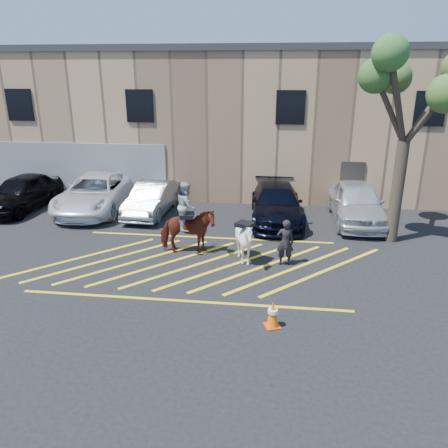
# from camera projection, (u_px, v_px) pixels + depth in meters

# --- Properties ---
(ground) EXTENTS (90.00, 90.00, 0.00)m
(ground) POSITION_uv_depth(u_px,v_px,m) (200.00, 261.00, 14.97)
(ground) COLOR black
(ground) RESTS_ON ground
(car_black_suv) EXTENTS (2.25, 4.88, 1.62)m
(car_black_suv) POSITION_uv_depth(u_px,v_px,m) (22.00, 192.00, 20.31)
(car_black_suv) COLOR black
(car_black_suv) RESTS_ON ground
(car_white_pickup) EXTENTS (3.04, 5.94, 1.60)m
(car_white_pickup) POSITION_uv_depth(u_px,v_px,m) (95.00, 193.00, 20.21)
(car_white_pickup) COLOR white
(car_white_pickup) RESTS_ON ground
(car_silver_sedan) EXTENTS (1.69, 4.33, 1.40)m
(car_silver_sedan) POSITION_uv_depth(u_px,v_px,m) (152.00, 199.00, 19.68)
(car_silver_sedan) COLOR #8E949B
(car_silver_sedan) RESTS_ON ground
(car_blue_suv) EXTENTS (2.43, 5.33, 1.51)m
(car_blue_suv) POSITION_uv_depth(u_px,v_px,m) (276.00, 204.00, 18.77)
(car_blue_suv) COLOR black
(car_blue_suv) RESTS_ON ground
(car_white_suv) EXTENTS (2.03, 5.01, 1.70)m
(car_white_suv) POSITION_uv_depth(u_px,v_px,m) (356.00, 202.00, 18.60)
(car_white_suv) COLOR silver
(car_white_suv) RESTS_ON ground
(handler) EXTENTS (0.61, 0.42, 1.58)m
(handler) POSITION_uv_depth(u_px,v_px,m) (285.00, 242.00, 14.43)
(handler) COLOR black
(handler) RESTS_ON ground
(warehouse) EXTENTS (32.42, 10.20, 7.30)m
(warehouse) POSITION_uv_depth(u_px,v_px,m) (235.00, 117.00, 24.98)
(warehouse) COLOR tan
(warehouse) RESTS_ON ground
(hatching_zone) EXTENTS (12.60, 5.12, 0.01)m
(hatching_zone) POSITION_uv_depth(u_px,v_px,m) (198.00, 264.00, 14.68)
(hatching_zone) COLOR yellow
(hatching_zone) RESTS_ON ground
(mounted_bay) EXTENTS (2.06, 1.08, 2.62)m
(mounted_bay) POSITION_uv_depth(u_px,v_px,m) (187.00, 225.00, 15.24)
(mounted_bay) COLOR maroon
(mounted_bay) RESTS_ON ground
(saddled_white) EXTENTS (1.71, 1.79, 1.53)m
(saddled_white) POSITION_uv_depth(u_px,v_px,m) (245.00, 241.00, 14.58)
(saddled_white) COLOR white
(saddled_white) RESTS_ON ground
(traffic_cone) EXTENTS (0.49, 0.49, 0.73)m
(traffic_cone) POSITION_uv_depth(u_px,v_px,m) (273.00, 314.00, 10.99)
(traffic_cone) COLOR red
(traffic_cone) RESTS_ON ground
(tree) EXTENTS (3.99, 4.37, 7.31)m
(tree) POSITION_uv_depth(u_px,v_px,m) (411.00, 85.00, 14.86)
(tree) COLOR #4D402E
(tree) RESTS_ON ground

